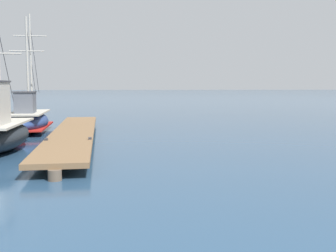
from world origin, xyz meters
TOP-DOWN VIEW (x-y plane):
  - floating_dock at (-6.01, 17.41)m, footprint 3.02×16.35m
  - fishing_boat_0 at (-8.87, 20.97)m, footprint 2.39×6.85m

SIDE VIEW (x-z plane):
  - floating_dock at x=-6.01m, z-range 0.10..0.63m
  - fishing_boat_0 at x=-8.87m, z-range -2.52..3.87m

